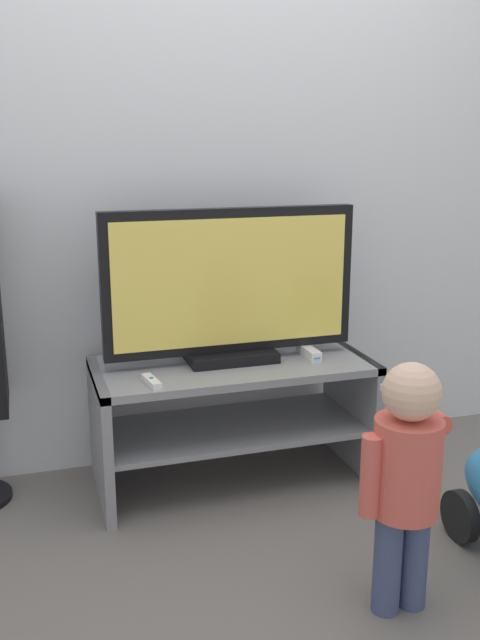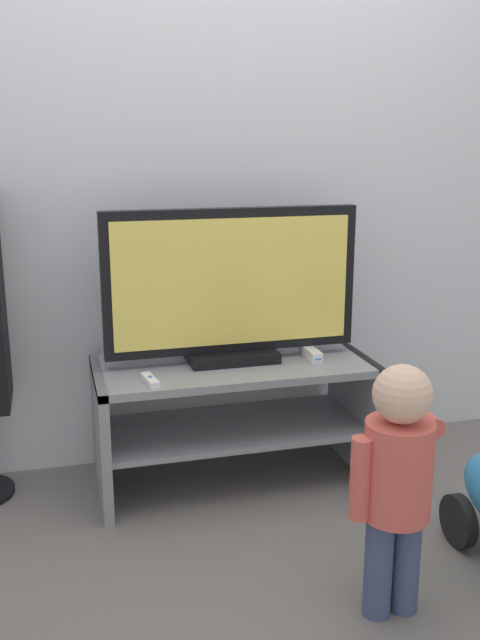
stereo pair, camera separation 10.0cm
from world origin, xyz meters
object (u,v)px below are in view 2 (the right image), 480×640
Objects in this scene: television at (232,287)px; game_console at (310,353)px; remote_primary at (150,380)px; child at (397,470)px.

game_console is at bearing -9.01° from television.
television is 0.41m from game_console.
remote_primary is (-0.34, -0.18, -0.28)m from television.
television is 1.30× the size of child.
game_console is at bearing 11.46° from remote_primary.
child is (0.58, -0.75, -0.06)m from remote_primary.
remote_primary is at bearing -152.38° from television.
television reaches higher than remote_primary.
child is (0.23, -0.93, -0.34)m from television.
television is at bearing 104.06° from child.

